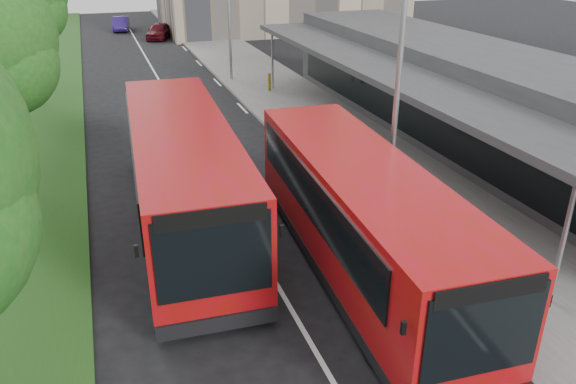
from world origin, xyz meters
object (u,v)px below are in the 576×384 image
at_px(lamp_post_far, 227,1).
at_px(bollard, 269,82).
at_px(lamp_post_near, 396,73).
at_px(bus_main, 362,218).
at_px(car_near, 159,31).
at_px(bus_second, 184,175).
at_px(car_far, 121,24).
at_px(litter_bin, 323,135).

relative_size(lamp_post_far, bollard, 8.12).
bearing_deg(bollard, lamp_post_near, -94.95).
height_order(bus_main, car_near, bus_main).
height_order(lamp_post_far, bollard, lamp_post_far).
relative_size(lamp_post_near, bus_second, 0.69).
distance_m(bollard, car_far, 27.57).
xyz_separation_m(lamp_post_near, car_near, (-2.09, 37.31, -4.04)).
bearing_deg(lamp_post_near, lamp_post_far, 90.00).
distance_m(bus_main, car_near, 39.34).
xyz_separation_m(lamp_post_near, bus_second, (-5.71, 2.06, -3.05)).
distance_m(lamp_post_near, car_far, 43.79).
distance_m(bollard, car_near, 21.12).
bearing_deg(bus_main, lamp_post_near, 51.07).
height_order(lamp_post_near, litter_bin, lamp_post_near).
xyz_separation_m(bus_second, car_far, (0.82, 41.26, -1.04)).
bearing_deg(bus_second, lamp_post_far, 75.10).
distance_m(lamp_post_near, bus_main, 4.18).
bearing_deg(bollard, litter_bin, -93.58).
bearing_deg(litter_bin, bollard, 86.42).
height_order(litter_bin, car_near, car_near).
relative_size(bus_main, litter_bin, 12.00).
bearing_deg(litter_bin, bus_second, -142.98).
distance_m(bus_second, bollard, 16.12).
bearing_deg(bus_second, litter_bin, 39.77).
xyz_separation_m(bus_second, litter_bin, (6.54, 4.93, -1.06)).
bearing_deg(lamp_post_near, bus_main, -132.14).
distance_m(litter_bin, car_near, 30.45).
relative_size(lamp_post_far, car_near, 2.00).
height_order(bus_second, car_far, bus_second).
relative_size(bus_main, car_near, 2.71).
xyz_separation_m(bus_main, car_near, (-0.25, 39.33, -0.87)).
bearing_deg(car_near, litter_bin, -63.01).
bearing_deg(car_near, lamp_post_far, -61.64).
bearing_deg(lamp_post_far, bus_second, -107.65).
distance_m(car_near, car_far, 6.64).
xyz_separation_m(lamp_post_near, car_far, (-4.89, 43.32, -4.09)).
height_order(lamp_post_far, car_near, lamp_post_far).
height_order(bus_second, car_near, bus_second).
xyz_separation_m(litter_bin, car_far, (-5.73, 36.33, 0.03)).
bearing_deg(lamp_post_near, bus_second, 160.16).
relative_size(lamp_post_far, bus_second, 0.69).
height_order(litter_bin, bollard, bollard).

